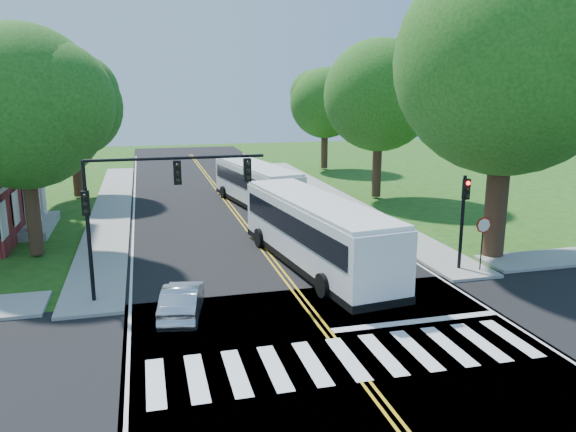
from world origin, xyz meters
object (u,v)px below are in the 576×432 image
object	(u,v)px
bus_follow	(256,184)
dark_sedan	(317,205)
signal_ne	(464,210)
suv	(363,229)
bus_lead	(315,231)
hatchback	(182,300)
signal_nw	(148,194)

from	to	relation	value
bus_follow	dark_sedan	world-z (taller)	bus_follow
signal_ne	suv	size ratio (longest dim) A/B	0.88
bus_lead	hatchback	size ratio (longest dim) A/B	3.35
signal_nw	bus_lead	bearing A→B (deg)	17.58
bus_follow	suv	distance (m)	11.67
signal_nw	suv	size ratio (longest dim) A/B	1.43
signal_ne	bus_lead	xyz separation A→B (m)	(-6.39, 2.42, -1.20)
signal_nw	suv	distance (m)	13.61
signal_nw	dark_sedan	world-z (taller)	signal_nw
hatchback	suv	distance (m)	13.40
bus_lead	hatchback	xyz separation A→B (m)	(-6.66, -4.56, -1.11)
dark_sedan	signal_ne	bearing A→B (deg)	84.31
bus_follow	suv	world-z (taller)	bus_follow
signal_nw	bus_follow	xyz separation A→B (m)	(7.72, 17.02, -2.76)
signal_nw	bus_lead	size ratio (longest dim) A/B	0.55
hatchback	dark_sedan	size ratio (longest dim) A/B	0.87
bus_lead	suv	bearing A→B (deg)	-144.68
signal_ne	dark_sedan	bearing A→B (deg)	101.91
bus_lead	suv	distance (m)	5.46
bus_follow	suv	xyz separation A→B (m)	(3.90, -10.97, -0.91)
signal_ne	hatchback	distance (m)	13.42
bus_follow	bus_lead	bearing A→B (deg)	80.35
bus_follow	dark_sedan	xyz separation A→B (m)	(3.52, -3.65, -0.96)
suv	hatchback	bearing A→B (deg)	39.98
hatchback	suv	world-z (taller)	suv
bus_follow	hatchback	size ratio (longest dim) A/B	3.09
signal_nw	dark_sedan	bearing A→B (deg)	49.94
signal_ne	hatchback	size ratio (longest dim) A/B	1.13
signal_nw	bus_follow	size ratio (longest dim) A/B	0.60
bus_lead	bus_follow	bearing A→B (deg)	-97.43
suv	dark_sedan	world-z (taller)	suv
signal_ne	suv	xyz separation A→B (m)	(-2.44, 6.04, -2.26)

